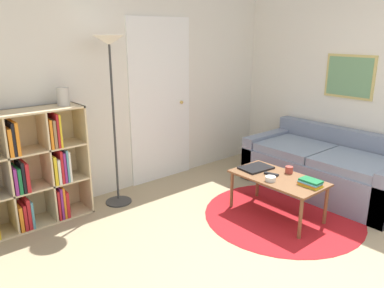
# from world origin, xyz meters

# --- Properties ---
(wall_back) EXTENTS (7.37, 0.11, 2.60)m
(wall_back) POSITION_xyz_m (0.02, 2.80, 1.29)
(wall_back) COLOR silver
(wall_back) RESTS_ON ground_plane
(wall_right) EXTENTS (0.08, 5.78, 2.60)m
(wall_right) POSITION_xyz_m (2.21, 1.39, 1.30)
(wall_right) COLOR silver
(wall_right) RESTS_ON ground_plane
(rug) EXTENTS (1.65, 1.65, 0.01)m
(rug) POSITION_xyz_m (0.77, 1.05, 0.00)
(rug) COLOR #B2191E
(rug) RESTS_ON ground_plane
(bookshelf) EXTENTS (1.16, 0.34, 1.16)m
(bookshelf) POSITION_xyz_m (-1.36, 2.59, 0.55)
(bookshelf) COLOR beige
(bookshelf) RESTS_ON ground_plane
(floor_lamp) EXTENTS (0.33, 0.33, 1.84)m
(floor_lamp) POSITION_xyz_m (-0.40, 2.47, 1.55)
(floor_lamp) COLOR #333333
(floor_lamp) RESTS_ON ground_plane
(couch) EXTENTS (0.94, 1.86, 0.72)m
(couch) POSITION_xyz_m (1.75, 1.14, 0.27)
(couch) COLOR gray
(couch) RESTS_ON ground_plane
(coffee_table) EXTENTS (0.52, 0.96, 0.43)m
(coffee_table) POSITION_xyz_m (0.72, 1.11, 0.39)
(coffee_table) COLOR brown
(coffee_table) RESTS_ON ground_plane
(laptop) EXTENTS (0.36, 0.28, 0.02)m
(laptop) POSITION_xyz_m (0.73, 1.42, 0.44)
(laptop) COLOR black
(laptop) RESTS_ON coffee_table
(bowl) EXTENTS (0.11, 0.11, 0.05)m
(bowl) POSITION_xyz_m (0.57, 1.09, 0.46)
(bowl) COLOR silver
(bowl) RESTS_ON coffee_table
(book_stack_on_table) EXTENTS (0.15, 0.22, 0.06)m
(book_stack_on_table) POSITION_xyz_m (0.76, 0.76, 0.46)
(book_stack_on_table) COLOR gold
(book_stack_on_table) RESTS_ON coffee_table
(cup) EXTENTS (0.08, 0.08, 0.07)m
(cup) POSITION_xyz_m (0.90, 1.10, 0.47)
(cup) COLOR #A33D33
(cup) RESTS_ON coffee_table
(remote) EXTENTS (0.08, 0.16, 0.02)m
(remote) POSITION_xyz_m (0.70, 1.18, 0.44)
(remote) COLOR black
(remote) RESTS_ON coffee_table
(vase_on_shelf) EXTENTS (0.12, 0.12, 0.18)m
(vase_on_shelf) POSITION_xyz_m (-0.88, 2.59, 1.25)
(vase_on_shelf) COLOR #B7B2A8
(vase_on_shelf) RESTS_ON bookshelf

